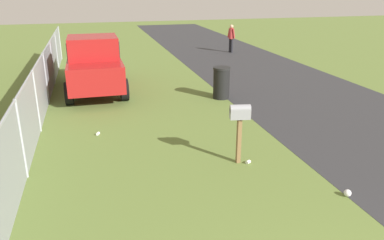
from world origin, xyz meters
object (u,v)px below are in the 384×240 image
pickup_truck (94,62)px  pedestrian (231,37)px  trash_bin (221,83)px  mailbox (240,117)px

pickup_truck → pedestrian: (6.72, -7.86, -0.19)m
pickup_truck → trash_bin: size_ratio=4.47×
pedestrian → trash_bin: bearing=-135.8°
mailbox → pickup_truck: bearing=33.1°
mailbox → trash_bin: mailbox is taller
pickup_truck → trash_bin: (-2.07, -4.23, -0.54)m
pedestrian → mailbox: bearing=-133.1°
mailbox → pickup_truck: pickup_truck is taller
trash_bin → pedestrian: pedestrian is taller
mailbox → trash_bin: size_ratio=1.24×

